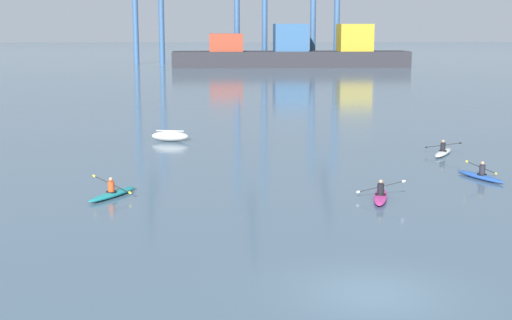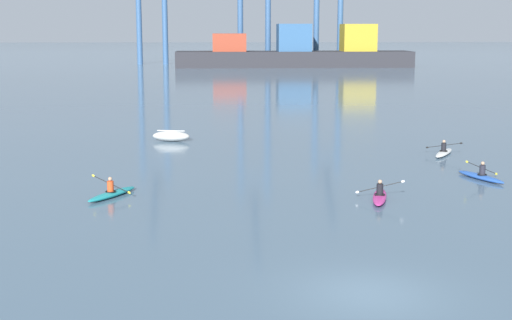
% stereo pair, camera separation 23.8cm
% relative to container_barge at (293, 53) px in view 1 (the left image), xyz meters
% --- Properties ---
extents(ground_plane, '(800.00, 800.00, 0.00)m').
position_rel_container_barge_xyz_m(ground_plane, '(-12.04, -127.14, -2.84)').
color(ground_plane, slate).
extents(container_barge, '(47.47, 8.76, 8.62)m').
position_rel_container_barge_xyz_m(container_barge, '(0.00, 0.00, 0.00)').
color(container_barge, '#28282D').
rests_on(container_barge, ground).
extents(capsized_dinghy, '(2.77, 1.62, 0.76)m').
position_rel_container_barge_xyz_m(capsized_dinghy, '(-19.54, -97.35, -2.49)').
color(capsized_dinghy, beige).
rests_on(capsized_dinghy, ground).
extents(kayak_teal, '(2.21, 3.25, 0.99)m').
position_rel_container_barge_xyz_m(kayak_teal, '(-21.28, -114.09, -2.66)').
color(kayak_teal, teal).
rests_on(kayak_teal, ground).
extents(kayak_magenta, '(2.16, 3.44, 0.98)m').
position_rel_container_barge_xyz_m(kayak_magenta, '(-9.04, -115.38, -2.66)').
color(kayak_magenta, '#C13384').
rests_on(kayak_magenta, ground).
extents(kayak_blue, '(2.04, 3.40, 1.09)m').
position_rel_container_barge_xyz_m(kayak_blue, '(-2.81, -111.20, -2.66)').
color(kayak_blue, '#2856B2').
rests_on(kayak_blue, ground).
extents(kayak_white, '(2.24, 3.23, 0.95)m').
position_rel_container_barge_xyz_m(kayak_white, '(-2.45, -103.90, -2.66)').
color(kayak_white, silver).
rests_on(kayak_white, ground).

